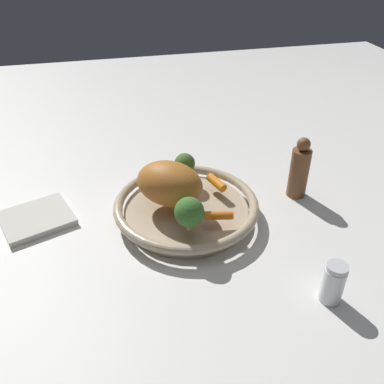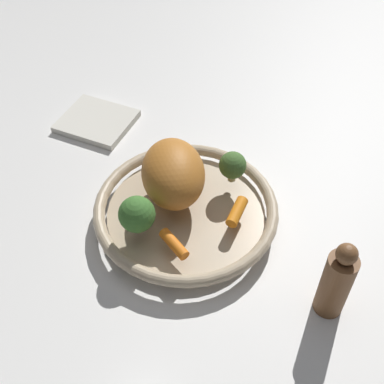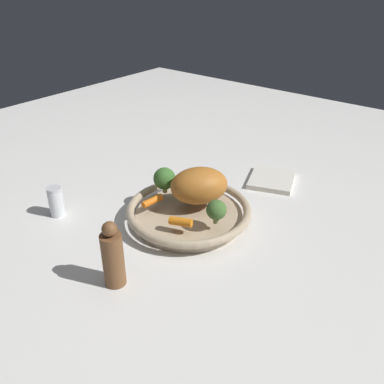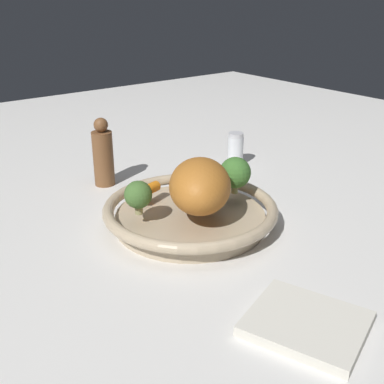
{
  "view_description": "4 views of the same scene",
  "coord_description": "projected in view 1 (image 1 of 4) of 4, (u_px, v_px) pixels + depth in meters",
  "views": [
    {
      "loc": [
        -0.15,
        -0.69,
        0.55
      ],
      "look_at": [
        0.01,
        0.01,
        0.06
      ],
      "focal_mm": 38.93,
      "sensor_mm": 36.0,
      "label": 1
    },
    {
      "loc": [
        0.38,
        -0.39,
        0.66
      ],
      "look_at": [
        0.01,
        0.01,
        0.07
      ],
      "focal_mm": 47.04,
      "sensor_mm": 36.0,
      "label": 2
    },
    {
      "loc": [
        0.65,
        0.53,
        0.56
      ],
      "look_at": [
        -0.02,
        -0.01,
        0.07
      ],
      "focal_mm": 37.8,
      "sensor_mm": 36.0,
      "label": 3
    },
    {
      "loc": [
        -0.61,
        0.47,
        0.39
      ],
      "look_at": [
        -0.03,
        0.02,
        0.08
      ],
      "focal_mm": 45.39,
      "sensor_mm": 36.0,
      "label": 4
    }
  ],
  "objects": [
    {
      "name": "baby_carrot_left",
      "position": [
        216.0,
        183.0,
        0.91
      ],
      "size": [
        0.04,
        0.06,
        0.02
      ],
      "primitive_type": "cylinder",
      "rotation": [
        1.63,
        0.0,
        0.34
      ],
      "color": "orange",
      "rests_on": "serving_bowl"
    },
    {
      "name": "dish_towel",
      "position": [
        37.0,
        218.0,
        0.88
      ],
      "size": [
        0.17,
        0.16,
        0.01
      ],
      "primitive_type": "cube",
      "rotation": [
        0.0,
        0.0,
        0.35
      ],
      "color": "silver",
      "rests_on": "ground_plane"
    },
    {
      "name": "baby_carrot_back",
      "position": [
        219.0,
        215.0,
        0.81
      ],
      "size": [
        0.06,
        0.03,
        0.02
      ],
      "primitive_type": "cylinder",
      "rotation": [
        1.61,
        0.0,
        1.41
      ],
      "color": "orange",
      "rests_on": "serving_bowl"
    },
    {
      "name": "serving_bowl",
      "position": [
        186.0,
        208.0,
        0.88
      ],
      "size": [
        0.31,
        0.31,
        0.04
      ],
      "color": "tan",
      "rests_on": "ground_plane"
    },
    {
      "name": "roast_chicken_piece",
      "position": [
        170.0,
        183.0,
        0.84
      ],
      "size": [
        0.17,
        0.17,
        0.09
      ],
      "primitive_type": "ellipsoid",
      "rotation": [
        0.0,
        0.0,
        2.46
      ],
      "color": "#B36926",
      "rests_on": "serving_bowl"
    },
    {
      "name": "broccoli_floret_edge",
      "position": [
        189.0,
        212.0,
        0.77
      ],
      "size": [
        0.06,
        0.06,
        0.07
      ],
      "color": "tan",
      "rests_on": "serving_bowl"
    },
    {
      "name": "salt_shaker",
      "position": [
        333.0,
        283.0,
        0.68
      ],
      "size": [
        0.04,
        0.04,
        0.08
      ],
      "color": "silver",
      "rests_on": "ground_plane"
    },
    {
      "name": "ground_plane",
      "position": [
        186.0,
        217.0,
        0.89
      ],
      "size": [
        2.4,
        2.4,
        0.0
      ],
      "primitive_type": "plane",
      "color": "silver"
    },
    {
      "name": "broccoli_floret_large",
      "position": [
        185.0,
        164.0,
        0.93
      ],
      "size": [
        0.05,
        0.05,
        0.06
      ],
      "color": "tan",
      "rests_on": "serving_bowl"
    },
    {
      "name": "pepper_mill",
      "position": [
        299.0,
        170.0,
        0.93
      ],
      "size": [
        0.04,
        0.04,
        0.15
      ],
      "color": "brown",
      "rests_on": "ground_plane"
    }
  ]
}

